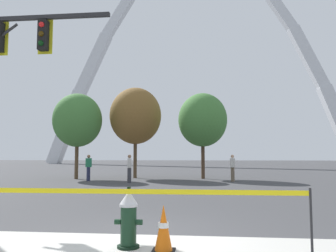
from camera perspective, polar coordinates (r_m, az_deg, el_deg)
name	(u,v)px	position (r m, az deg, el deg)	size (l,w,h in m)	color
ground_plane	(141,239)	(6.54, -4.61, -18.27)	(240.00, 240.00, 0.00)	#3D3D3F
fire_hydrant	(129,219)	(5.85, -6.58, -15.17)	(0.46, 0.48, 0.99)	black
caution_tape_barrier	(120,205)	(5.74, -8.06, -12.96)	(6.03, 0.11, 1.01)	#232326
traffic_cone_by_hydrant	(163,229)	(5.61, -0.76, -16.76)	(0.36, 0.36, 0.73)	black
monument_arch	(197,63)	(69.37, 4.91, 10.48)	(60.83, 2.32, 44.86)	silver
tree_far_left	(78,120)	(23.68, -14.86, 0.92)	(3.26, 3.26, 5.70)	brown
tree_left_mid	(135,116)	(24.03, -5.44, 1.68)	(3.60, 3.60, 6.30)	brown
tree_center_left	(203,120)	(23.27, 5.79, 1.00)	(3.30, 3.30, 5.77)	#473323
pedestrian_walking_left	(129,168)	(19.57, -6.46, -7.03)	(0.28, 0.38, 1.59)	#38383D
pedestrian_standing_center	(89,167)	(21.58, -13.12, -6.74)	(0.39, 0.35, 1.59)	#232847
pedestrian_walking_right	(233,168)	(20.88, 10.72, -6.85)	(0.32, 0.39, 1.59)	brown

